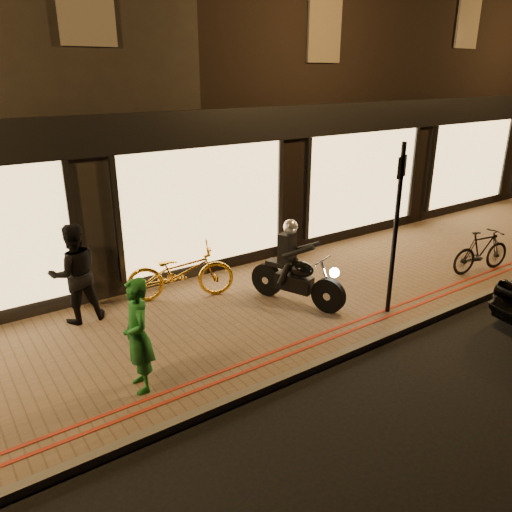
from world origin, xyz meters
The scene contains 11 objects.
ground centered at (0.00, 0.00, 0.00)m, with size 90.00×90.00×0.00m, color black.
sidewalk centered at (0.00, 2.00, 0.06)m, with size 50.00×4.00×0.12m, color brown.
kerb_stone centered at (0.00, 0.05, 0.06)m, with size 50.00×0.14×0.12m, color #59544C.
red_kerb_lines centered at (0.00, 0.55, 0.12)m, with size 50.00×0.26×0.01m.
building_row centered at (0.00, 8.99, 4.25)m, with size 48.00×10.11×8.50m.
motorcycle centered at (0.65, 1.84, 0.73)m, with size 0.87×1.85×1.59m.
sign_post centered at (1.81, 0.61, 1.80)m, with size 0.34×0.16×3.00m.
bicycle_gold centered at (-0.98, 3.24, 0.64)m, with size 0.70×2.00×1.05m, color gold.
bicycle_dark centered at (4.89, 0.78, 0.58)m, with size 0.44×1.54×0.93m, color black.
person_green centered at (-2.73, 0.94, 0.92)m, with size 0.58×0.38×1.60m, color #1B6624.
person_dark centered at (-2.84, 3.41, 0.99)m, with size 0.84×0.66×1.73m, color black.
Camera 1 is at (-4.74, -4.69, 4.17)m, focal length 35.00 mm.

